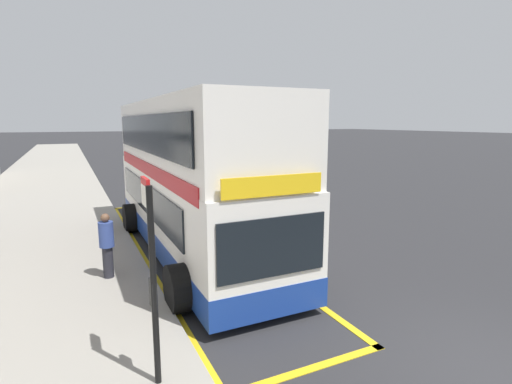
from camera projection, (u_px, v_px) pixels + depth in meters
ground_plane at (140, 166)px, 34.35m from camera, size 260.00×260.00×0.00m
pavement_near at (50, 169)px, 31.36m from camera, size 6.00×76.00×0.14m
double_decker_bus at (191, 182)px, 11.48m from camera, size 3.19×10.28×4.40m
bus_bay_markings at (188, 247)px, 12.08m from camera, size 2.98×13.61×0.01m
bus_stop_sign at (152, 268)px, 5.39m from camera, size 0.09×0.51×2.93m
parked_car_teal_across at (172, 150)px, 42.71m from camera, size 2.09×4.20×1.62m
parked_car_silver_distant at (148, 144)px, 54.57m from camera, size 2.09×4.20×1.62m
parked_car_grey_kerbside at (185, 160)px, 31.63m from camera, size 2.09×4.20×1.62m
pedestrian_waiting_near_sign at (107, 243)px, 9.27m from camera, size 0.34×0.34×1.56m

